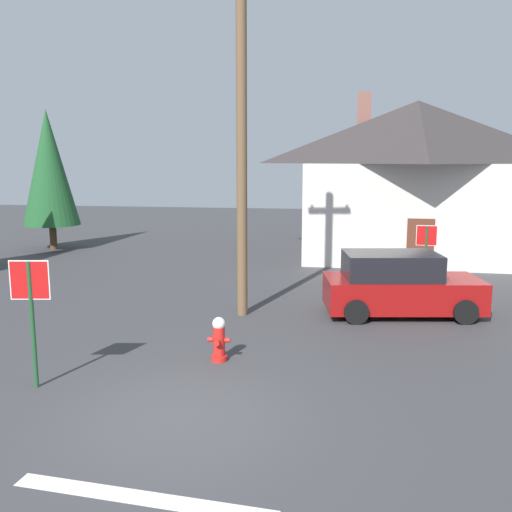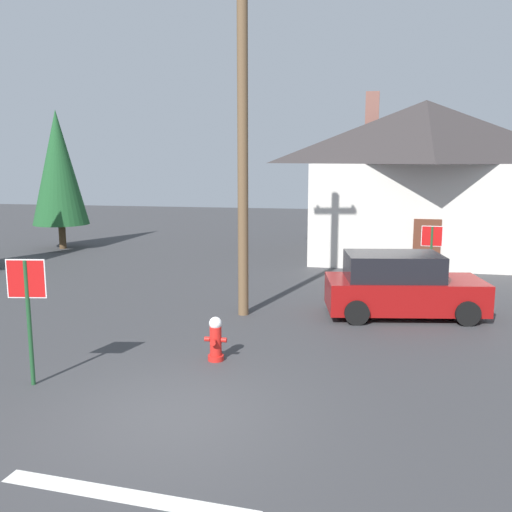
{
  "view_description": "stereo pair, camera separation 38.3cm",
  "coord_description": "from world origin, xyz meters",
  "px_view_note": "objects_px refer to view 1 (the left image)",
  "views": [
    {
      "loc": [
        2.62,
        -8.42,
        4.18
      ],
      "look_at": [
        0.39,
        5.31,
        1.79
      ],
      "focal_mm": 39.49,
      "sensor_mm": 36.0,
      "label": 1
    },
    {
      "loc": [
        2.99,
        -8.36,
        4.18
      ],
      "look_at": [
        0.39,
        5.31,
        1.79
      ],
      "focal_mm": 39.49,
      "sensor_mm": 36.0,
      "label": 2
    }
  ],
  "objects_px": {
    "utility_pole": "(242,135)",
    "house": "(415,177)",
    "stop_sign_near": "(31,298)",
    "stop_sign_far": "(426,243)",
    "parked_car": "(399,285)",
    "pine_tree_mid_left": "(49,168)",
    "fire_hydrant": "(219,339)"
  },
  "relations": [
    {
      "from": "stop_sign_near",
      "to": "house",
      "type": "distance_m",
      "value": 18.27
    },
    {
      "from": "parked_car",
      "to": "pine_tree_mid_left",
      "type": "height_order",
      "value": "pine_tree_mid_left"
    },
    {
      "from": "stop_sign_far",
      "to": "stop_sign_near",
      "type": "bearing_deg",
      "value": -129.27
    },
    {
      "from": "parked_car",
      "to": "utility_pole",
      "type": "bearing_deg",
      "value": -170.38
    },
    {
      "from": "house",
      "to": "stop_sign_far",
      "type": "bearing_deg",
      "value": -92.01
    },
    {
      "from": "fire_hydrant",
      "to": "pine_tree_mid_left",
      "type": "xyz_separation_m",
      "value": [
        -11.05,
        13.34,
        3.34
      ]
    },
    {
      "from": "stop_sign_near",
      "to": "pine_tree_mid_left",
      "type": "xyz_separation_m",
      "value": [
        -8.01,
        15.25,
        2.09
      ]
    },
    {
      "from": "utility_pole",
      "to": "house",
      "type": "relative_size",
      "value": 0.93
    },
    {
      "from": "stop_sign_near",
      "to": "utility_pole",
      "type": "xyz_separation_m",
      "value": [
        2.87,
        5.5,
        3.09
      ]
    },
    {
      "from": "house",
      "to": "parked_car",
      "type": "relative_size",
      "value": 2.27
    },
    {
      "from": "stop_sign_near",
      "to": "stop_sign_far",
      "type": "xyz_separation_m",
      "value": [
        8.27,
        10.11,
        -0.28
      ]
    },
    {
      "from": "pine_tree_mid_left",
      "to": "stop_sign_far",
      "type": "bearing_deg",
      "value": -17.5
    },
    {
      "from": "stop_sign_near",
      "to": "fire_hydrant",
      "type": "xyz_separation_m",
      "value": [
        3.04,
        1.9,
        -1.25
      ]
    },
    {
      "from": "stop_sign_far",
      "to": "house",
      "type": "bearing_deg",
      "value": 87.99
    },
    {
      "from": "stop_sign_near",
      "to": "parked_car",
      "type": "xyz_separation_m",
      "value": [
        7.07,
        6.22,
        -0.9
      ]
    },
    {
      "from": "utility_pole",
      "to": "pine_tree_mid_left",
      "type": "xyz_separation_m",
      "value": [
        -10.88,
        9.74,
        -1.0
      ]
    },
    {
      "from": "house",
      "to": "parked_car",
      "type": "bearing_deg",
      "value": -98.12
    },
    {
      "from": "stop_sign_near",
      "to": "stop_sign_far",
      "type": "height_order",
      "value": "stop_sign_near"
    },
    {
      "from": "parked_car",
      "to": "stop_sign_far",
      "type": "bearing_deg",
      "value": 72.91
    },
    {
      "from": "fire_hydrant",
      "to": "pine_tree_mid_left",
      "type": "height_order",
      "value": "pine_tree_mid_left"
    },
    {
      "from": "utility_pole",
      "to": "parked_car",
      "type": "xyz_separation_m",
      "value": [
        4.2,
        0.71,
        -3.99
      ]
    },
    {
      "from": "utility_pole",
      "to": "pine_tree_mid_left",
      "type": "relative_size",
      "value": 1.43
    },
    {
      "from": "fire_hydrant",
      "to": "utility_pole",
      "type": "distance_m",
      "value": 5.64
    },
    {
      "from": "stop_sign_far",
      "to": "parked_car",
      "type": "distance_m",
      "value": 4.13
    },
    {
      "from": "utility_pole",
      "to": "pine_tree_mid_left",
      "type": "distance_m",
      "value": 14.64
    },
    {
      "from": "fire_hydrant",
      "to": "pine_tree_mid_left",
      "type": "relative_size",
      "value": 0.15
    },
    {
      "from": "parked_car",
      "to": "house",
      "type": "bearing_deg",
      "value": 81.88
    },
    {
      "from": "stop_sign_far",
      "to": "fire_hydrant",
      "type": "bearing_deg",
      "value": -122.47
    },
    {
      "from": "parked_car",
      "to": "stop_sign_near",
      "type": "bearing_deg",
      "value": -138.69
    },
    {
      "from": "house",
      "to": "utility_pole",
      "type": "bearing_deg",
      "value": -117.92
    },
    {
      "from": "stop_sign_far",
      "to": "parked_car",
      "type": "relative_size",
      "value": 0.46
    },
    {
      "from": "stop_sign_near",
      "to": "parked_car",
      "type": "bearing_deg",
      "value": 41.31
    }
  ]
}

